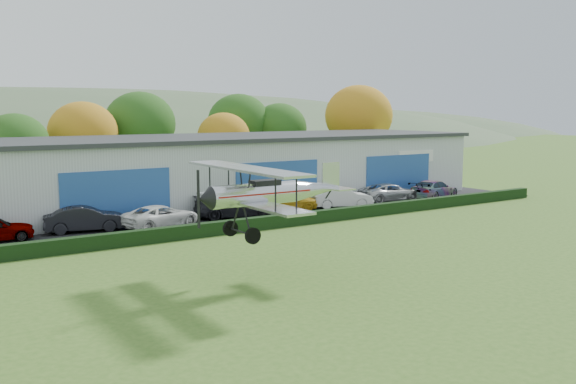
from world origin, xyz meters
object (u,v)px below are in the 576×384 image
car_7 (434,189)px  biplane (267,191)px  hangar (238,168)px  car_2 (161,216)px  car_6 (390,192)px  car_3 (235,206)px  car_5 (342,198)px  car_4 (285,200)px  car_1 (85,219)px

car_7 → biplane: (-24.63, -13.61, 3.10)m
hangar → car_2: size_ratio=8.06×
car_6 → biplane: bearing=131.9°
hangar → car_3: 8.64m
car_2 → car_5: bearing=-105.1°
hangar → car_5: 9.26m
car_3 → car_6: (14.10, -0.09, -0.10)m
car_7 → car_4: bearing=70.0°
car_2 → car_3: (5.58, 0.62, 0.11)m
car_3 → car_5: size_ratio=1.21×
car_2 → car_4: size_ratio=1.07×
car_3 → car_4: bearing=-66.3°
car_4 → car_7: size_ratio=0.90×
car_5 → biplane: (-15.11, -13.91, 3.10)m
hangar → car_4: hangar is taller
hangar → car_4: 7.01m
car_4 → biplane: 18.76m
car_3 → car_7: size_ratio=1.07×
car_1 → car_2: 4.52m
car_1 → car_5: bearing=-82.0°
car_5 → biplane: size_ratio=0.57×
car_3 → car_5: bearing=-77.0°
car_3 → car_6: 14.10m
hangar → car_3: hangar is taller
car_3 → biplane: 16.15m
car_2 → car_5: car_5 is taller
car_5 → car_6: (5.35, 0.53, -0.05)m
car_6 → biplane: biplane is taller
car_2 → biplane: size_ratio=0.62×
car_1 → car_6: (24.03, -0.70, -0.07)m
car_2 → car_4: bearing=-98.6°
car_3 → car_7: 18.30m
car_1 → biplane: 15.86m
hangar → car_1: 15.82m
car_1 → car_7: size_ratio=0.91×
car_4 → car_2: bearing=114.0°
hangar → car_7: 16.31m
car_4 → car_7: 13.93m
car_4 → biplane: bearing=161.9°
car_6 → hangar: bearing=59.7°
car_7 → car_2: bearing=75.2°
car_6 → car_7: car_7 is taller
car_4 → car_6: (9.68, -0.60, -0.09)m
hangar → car_1: (-14.23, -6.67, -1.82)m
biplane → car_3: bearing=66.3°
car_5 → car_3: bearing=104.9°
hangar → car_3: bearing=-120.5°
car_7 → biplane: biplane is taller
car_4 → car_6: bearing=-76.0°
car_2 → car_4: car_4 is taller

